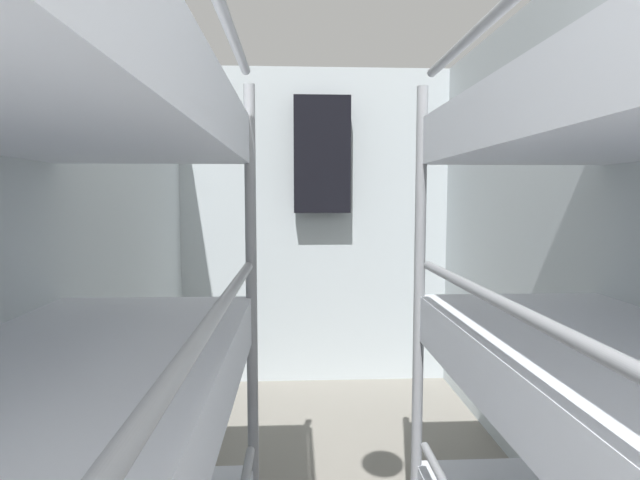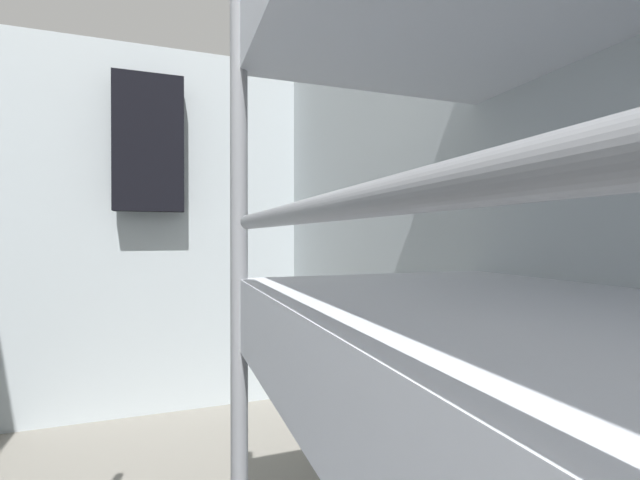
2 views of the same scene
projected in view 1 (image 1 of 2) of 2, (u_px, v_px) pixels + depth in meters
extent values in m
cube|color=silver|center=(21.00, 268.00, 1.72)|extent=(0.06, 4.67, 2.55)
cube|color=silver|center=(315.00, 227.00, 4.07)|extent=(2.28, 0.06, 2.55)
cylinder|color=gray|center=(252.00, 334.00, 1.98)|extent=(0.04, 0.04, 1.95)
cube|color=silver|center=(27.00, 436.00, 1.01)|extent=(0.74, 1.95, 0.18)
cylinder|color=gray|center=(210.00, 322.00, 1.01)|extent=(0.03, 1.65, 0.03)
cube|color=silver|center=(9.00, 82.00, 0.95)|extent=(0.74, 1.95, 0.18)
cylinder|color=gray|center=(418.00, 332.00, 2.02)|extent=(0.04, 0.04, 1.95)
cylinder|color=gray|center=(532.00, 319.00, 1.05)|extent=(0.03, 1.65, 0.03)
cube|color=black|center=(322.00, 155.00, 3.88)|extent=(0.44, 0.12, 0.90)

